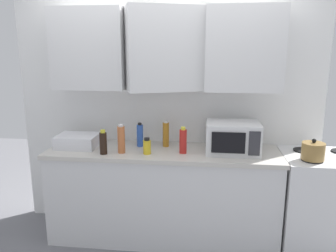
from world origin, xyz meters
name	(u,v)px	position (x,y,z in m)	size (l,w,h in m)	color
wall_back_with_cabinets	(166,76)	(0.00, -0.07, 1.57)	(3.05, 0.55, 2.60)	white
counter_run	(163,194)	(0.00, -0.30, 0.45)	(2.18, 0.63, 0.90)	silver
stove_range	(322,203)	(1.47, -0.32, 0.45)	(0.76, 0.64, 0.91)	silver
kettle	(313,151)	(1.30, -0.46, 0.99)	(0.19, 0.19, 0.18)	olive
microwave	(233,137)	(0.64, -0.30, 1.04)	(0.48, 0.37, 0.28)	silver
dish_rack	(78,141)	(-0.83, -0.30, 0.96)	(0.38, 0.30, 0.12)	silver
bottle_blue_cleaner	(140,135)	(-0.24, -0.21, 1.01)	(0.06, 0.06, 0.23)	#2D56B7
bottle_red_sauce	(183,141)	(0.19, -0.38, 1.01)	(0.07, 0.07, 0.24)	red
bottle_amber_vinegar	(166,134)	(0.01, -0.18, 1.02)	(0.06, 0.06, 0.26)	#AD701E
bottle_soy_dark	(103,143)	(-0.52, -0.49, 1.00)	(0.07, 0.07, 0.22)	black
bottle_spice_jar	(121,139)	(-0.37, -0.43, 1.03)	(0.07, 0.07, 0.27)	#BC6638
bottle_yellow_mustard	(147,147)	(-0.13, -0.44, 0.97)	(0.07, 0.07, 0.15)	gold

